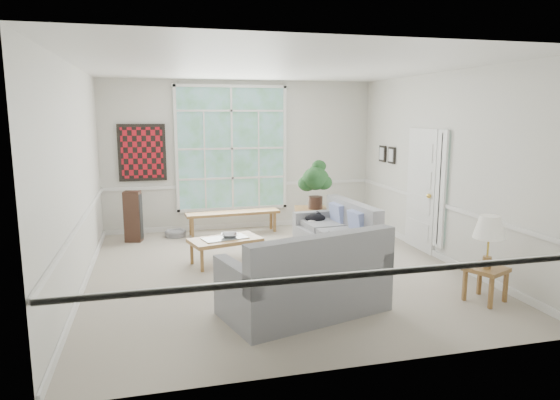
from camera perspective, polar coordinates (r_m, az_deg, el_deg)
The scene contains 24 objects.
floor at distance 7.63m, azimuth -0.36°, elevation -8.11°, with size 5.50×6.00×0.01m, color #A49A8A.
ceiling at distance 7.28m, azimuth -0.39°, elevation 14.99°, with size 5.50×6.00×0.02m, color white.
wall_back at distance 10.23m, azimuth -4.43°, elevation 5.09°, with size 5.50×0.02×3.00m, color silver.
wall_front at distance 4.48m, azimuth 8.87°, elevation -1.23°, with size 5.50×0.02×3.00m, color silver.
wall_left at distance 7.17m, azimuth -22.27°, elevation 2.31°, with size 0.02×6.00×3.00m, color silver.
wall_right at distance 8.40m, azimuth 18.20°, elevation 3.57°, with size 0.02×6.00×3.00m, color silver.
window_back at distance 10.14m, azimuth -5.52°, elevation 5.88°, with size 2.30×0.08×2.40m, color white.
entry_door at distance 8.94m, azimuth 15.78°, elevation 1.14°, with size 0.08×0.90×2.10m, color white.
door_sidelight at distance 8.39m, azimuth 17.95°, elevation 1.17°, with size 0.08×0.26×1.90m, color white.
wall_art at distance 10.02m, azimuth -15.48°, elevation 5.24°, with size 0.90×0.06×1.10m, color #5F0F15.
wall_frame_near at distance 9.89m, azimuth 12.59°, elevation 5.01°, with size 0.04×0.26×0.32m, color black.
wall_frame_far at distance 10.24m, azimuth 11.59°, elevation 5.21°, with size 0.04×0.26×0.32m, color black.
loveseat_right at distance 8.30m, azimuth 6.27°, elevation -3.42°, with size 0.86×1.66×0.90m, color gray.
loveseat_front at distance 5.97m, azimuth 2.78°, elevation -8.05°, with size 1.91×0.99×1.03m, color gray.
coffee_table at distance 7.98m, azimuth -6.27°, elevation -5.80°, with size 1.09×0.59×0.41m, color olive.
pewter_bowl at distance 7.96m, azimuth -5.78°, elevation -4.03°, with size 0.32×0.32×0.08m, color #949498.
window_bench at distance 9.91m, azimuth -5.37°, elevation -2.60°, with size 1.85×0.36×0.43m, color olive.
end_table at distance 9.45m, azimuth 3.51°, elevation -2.69°, with size 0.59×0.59×0.59m, color olive.
houseplant at distance 9.28m, azimuth 4.09°, elevation 1.81°, with size 0.54×0.54×0.92m, color #1F4820, non-canonical shape.
side_table at distance 6.89m, azimuth 22.40°, elevation -8.89°, with size 0.44×0.44×0.45m, color olive.
table_lamp at distance 6.70m, azimuth 22.72°, elevation -4.48°, with size 0.39×0.39×0.67m, color silver, non-canonical shape.
pet_bed at distance 9.87m, azimuth -11.85°, elevation -3.74°, with size 0.42×0.42×0.12m, color slate.
floor_speaker at distance 9.60m, azimuth -16.45°, elevation -1.81°, with size 0.29×0.23×0.94m, color #352017.
cat at distance 8.76m, azimuth 4.05°, elevation -2.03°, with size 0.37×0.26×0.17m, color black.
Camera 1 is at (-1.74, -7.04, 2.36)m, focal length 32.00 mm.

